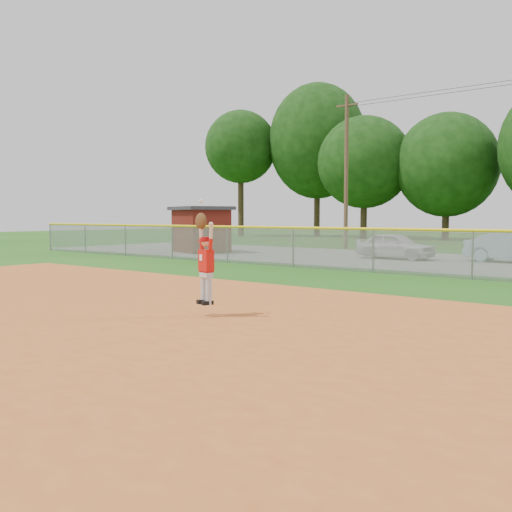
{
  "coord_description": "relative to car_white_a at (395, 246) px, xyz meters",
  "views": [
    {
      "loc": [
        9.07,
        -7.59,
        1.93
      ],
      "look_at": [
        1.6,
        1.66,
        1.1
      ],
      "focal_mm": 40.0,
      "sensor_mm": 36.0,
      "label": 1
    }
  ],
  "objects": [
    {
      "name": "ground",
      "position": [
        2.02,
        -16.01,
        -0.62
      ],
      "size": [
        120.0,
        120.0,
        0.0
      ],
      "primitive_type": "plane",
      "color": "#205313",
      "rests_on": "ground"
    },
    {
      "name": "clay_infield",
      "position": [
        2.02,
        -19.01,
        -0.6
      ],
      "size": [
        24.0,
        16.0,
        0.04
      ],
      "primitive_type": "cube",
      "color": "#B45520",
      "rests_on": "ground"
    },
    {
      "name": "parking_strip",
      "position": [
        2.02,
        -0.01,
        -0.61
      ],
      "size": [
        44.0,
        10.0,
        0.03
      ],
      "primitive_type": "cube",
      "color": "slate",
      "rests_on": "ground"
    },
    {
      "name": "car_white_a",
      "position": [
        0.0,
        0.0,
        0.0
      ],
      "size": [
        3.53,
        1.5,
        1.19
      ],
      "primitive_type": "imported",
      "rotation": [
        0.0,
        0.0,
        1.54
      ],
      "color": "silver",
      "rests_on": "parking_strip"
    },
    {
      "name": "utility_shed",
      "position": [
        -10.21,
        -1.9,
        0.62
      ],
      "size": [
        3.95,
        3.54,
        2.44
      ],
      "color": "#4F120B",
      "rests_on": "ground"
    },
    {
      "name": "outfield_fence",
      "position": [
        2.02,
        -6.01,
        0.26
      ],
      "size": [
        40.06,
        0.1,
        1.55
      ],
      "color": "gray",
      "rests_on": "ground"
    },
    {
      "name": "power_lines",
      "position": [
        3.02,
        5.99,
        4.05
      ],
      "size": [
        19.4,
        0.24,
        9.0
      ],
      "color": "#4C3823",
      "rests_on": "ground"
    },
    {
      "name": "ballplayer",
      "position": [
        3.59,
        -15.84,
        0.5
      ],
      "size": [
        0.57,
        0.33,
        1.99
      ],
      "color": "silver",
      "rests_on": "ground"
    }
  ]
}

